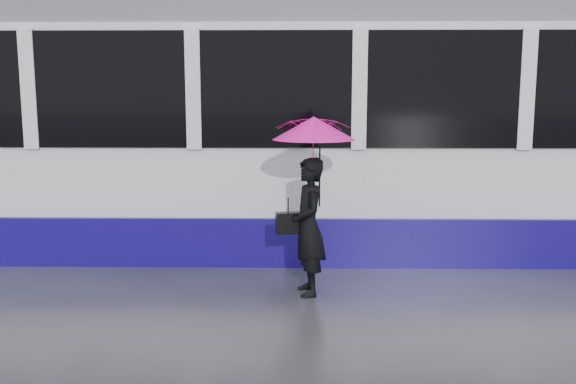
{
  "coord_description": "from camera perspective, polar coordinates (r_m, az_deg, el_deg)",
  "views": [
    {
      "loc": [
        1.46,
        -6.53,
        2.2
      ],
      "look_at": [
        1.33,
        0.36,
        1.1
      ],
      "focal_mm": 40.0,
      "sensor_mm": 36.0,
      "label": 1
    }
  ],
  "objects": [
    {
      "name": "rails",
      "position": [
        9.4,
        -7.94,
        -4.47
      ],
      "size": [
        34.0,
        1.51,
        0.02
      ],
      "color": "#3F3D38",
      "rests_on": "ground"
    },
    {
      "name": "woman",
      "position": [
        6.9,
        1.84,
        -3.11
      ],
      "size": [
        0.46,
        0.6,
        1.49
      ],
      "primitive_type": "imported",
      "rotation": [
        0.0,
        0.0,
        -1.38
      ],
      "color": "black",
      "rests_on": "ground"
    },
    {
      "name": "umbrella",
      "position": [
        6.77,
        2.3,
        4.27
      ],
      "size": [
        1.03,
        1.03,
        1.01
      ],
      "rotation": [
        0.0,
        0.0,
        0.19
      ],
      "color": "#F51479",
      "rests_on": "ground"
    },
    {
      "name": "handbag",
      "position": [
        6.91,
        0.01,
        -2.77
      ],
      "size": [
        0.28,
        0.16,
        0.41
      ],
      "rotation": [
        0.0,
        0.0,
        0.19
      ],
      "color": "black",
      "rests_on": "ground"
    },
    {
      "name": "tram",
      "position": [
        9.46,
        -16.14,
        5.33
      ],
      "size": [
        26.0,
        2.56,
        3.35
      ],
      "color": "white",
      "rests_on": "ground"
    },
    {
      "name": "ground",
      "position": [
        7.04,
        -11.13,
        -9.3
      ],
      "size": [
        90.0,
        90.0,
        0.0
      ],
      "primitive_type": "plane",
      "color": "#2A2A2F",
      "rests_on": "ground"
    }
  ]
}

